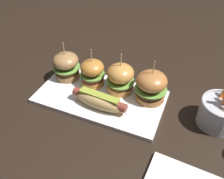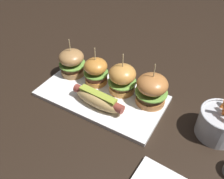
# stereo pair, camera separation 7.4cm
# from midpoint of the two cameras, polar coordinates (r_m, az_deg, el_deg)

# --- Properties ---
(ground_plane) EXTENTS (3.00, 3.00, 0.00)m
(ground_plane) POSITION_cam_midpoint_polar(r_m,az_deg,el_deg) (0.79, -5.47, -2.32)
(ground_plane) COLOR black
(platter_main) EXTENTS (0.42, 0.22, 0.01)m
(platter_main) POSITION_cam_midpoint_polar(r_m,az_deg,el_deg) (0.78, -5.50, -1.94)
(platter_main) COLOR white
(platter_main) RESTS_ON ground
(hot_dog) EXTENTS (0.18, 0.07, 0.05)m
(hot_dog) POSITION_cam_midpoint_polar(r_m,az_deg,el_deg) (0.72, -6.01, -2.75)
(hot_dog) COLOR tan
(hot_dog) RESTS_ON platter_main
(slider_far_left) EXTENTS (0.09, 0.09, 0.14)m
(slider_far_left) POSITION_cam_midpoint_polar(r_m,az_deg,el_deg) (0.85, -13.51, 5.60)
(slider_far_left) COLOR #9D7041
(slider_far_left) RESTS_ON platter_main
(slider_center_left) EXTENTS (0.08, 0.08, 0.14)m
(slider_center_left) POSITION_cam_midpoint_polar(r_m,az_deg,el_deg) (0.80, -7.42, 4.06)
(slider_center_left) COLOR #B8742E
(slider_center_left) RESTS_ON platter_main
(slider_center_right) EXTENTS (0.09, 0.09, 0.14)m
(slider_center_right) POSITION_cam_midpoint_polar(r_m,az_deg,el_deg) (0.77, -0.70, 2.75)
(slider_center_right) COLOR #C2843C
(slider_center_right) RESTS_ON platter_main
(slider_far_right) EXTENTS (0.10, 0.10, 0.15)m
(slider_far_right) POSITION_cam_midpoint_polar(r_m,az_deg,el_deg) (0.74, 6.70, 0.73)
(slider_far_right) COLOR #AF6C36
(slider_far_right) RESTS_ON platter_main
(fries_bucket) EXTENTS (0.12, 0.12, 0.14)m
(fries_bucket) POSITION_cam_midpoint_polar(r_m,az_deg,el_deg) (0.73, 22.16, -5.33)
(fries_bucket) COLOR #B7BABF
(fries_bucket) RESTS_ON ground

